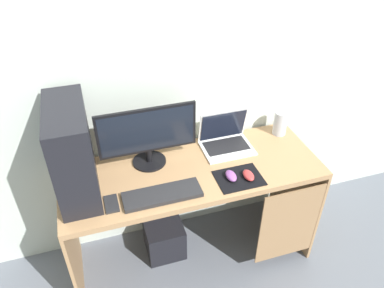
{
  "coord_description": "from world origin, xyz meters",
  "views": [
    {
      "loc": [
        -0.5,
        -1.59,
        2.15
      ],
      "look_at": [
        0.0,
        0.0,
        0.94
      ],
      "focal_mm": 34.89,
      "sensor_mm": 36.0,
      "label": 1
    }
  ],
  "objects_px": {
    "speaker": "(280,123)",
    "mouse_right": "(248,175)",
    "pc_tower": "(72,152)",
    "laptop": "(226,140)",
    "mouse_left": "(231,176)",
    "subwoofer": "(164,238)",
    "keyboard": "(162,195)",
    "monitor": "(147,135)",
    "cell_phone": "(112,204)"
  },
  "relations": [
    {
      "from": "mouse_right",
      "to": "monitor",
      "type": "bearing_deg",
      "value": 148.81
    },
    {
      "from": "cell_phone",
      "to": "keyboard",
      "type": "bearing_deg",
      "value": -4.26
    },
    {
      "from": "speaker",
      "to": "mouse_right",
      "type": "bearing_deg",
      "value": -137.25
    },
    {
      "from": "monitor",
      "to": "laptop",
      "type": "bearing_deg",
      "value": 2.54
    },
    {
      "from": "keyboard",
      "to": "cell_phone",
      "type": "relative_size",
      "value": 3.23
    },
    {
      "from": "pc_tower",
      "to": "subwoofer",
      "type": "xyz_separation_m",
      "value": [
        0.45,
        0.05,
        -0.88
      ]
    },
    {
      "from": "laptop",
      "to": "keyboard",
      "type": "bearing_deg",
      "value": -146.69
    },
    {
      "from": "pc_tower",
      "to": "laptop",
      "type": "xyz_separation_m",
      "value": [
        0.9,
        0.12,
        -0.2
      ]
    },
    {
      "from": "speaker",
      "to": "mouse_right",
      "type": "xyz_separation_m",
      "value": [
        -0.38,
        -0.35,
        -0.06
      ]
    },
    {
      "from": "keyboard",
      "to": "mouse_left",
      "type": "distance_m",
      "value": 0.4
    },
    {
      "from": "monitor",
      "to": "cell_phone",
      "type": "height_order",
      "value": "monitor"
    },
    {
      "from": "subwoofer",
      "to": "pc_tower",
      "type": "bearing_deg",
      "value": -173.68
    },
    {
      "from": "mouse_right",
      "to": "cell_phone",
      "type": "distance_m",
      "value": 0.76
    },
    {
      "from": "monitor",
      "to": "subwoofer",
      "type": "relative_size",
      "value": 2.25
    },
    {
      "from": "monitor",
      "to": "mouse_left",
      "type": "relative_size",
      "value": 5.87
    },
    {
      "from": "laptop",
      "to": "mouse_right",
      "type": "bearing_deg",
      "value": -88.16
    },
    {
      "from": "keyboard",
      "to": "mouse_left",
      "type": "relative_size",
      "value": 4.38
    },
    {
      "from": "laptop",
      "to": "mouse_left",
      "type": "distance_m",
      "value": 0.31
    },
    {
      "from": "laptop",
      "to": "speaker",
      "type": "height_order",
      "value": "laptop"
    },
    {
      "from": "laptop",
      "to": "monitor",
      "type": "bearing_deg",
      "value": -177.46
    },
    {
      "from": "monitor",
      "to": "mouse_left",
      "type": "distance_m",
      "value": 0.52
    },
    {
      "from": "pc_tower",
      "to": "mouse_left",
      "type": "distance_m",
      "value": 0.86
    },
    {
      "from": "laptop",
      "to": "mouse_left",
      "type": "height_order",
      "value": "laptop"
    },
    {
      "from": "mouse_left",
      "to": "subwoofer",
      "type": "xyz_separation_m",
      "value": [
        -0.36,
        0.22,
        -0.65
      ]
    },
    {
      "from": "monitor",
      "to": "laptop",
      "type": "distance_m",
      "value": 0.51
    },
    {
      "from": "laptop",
      "to": "keyboard",
      "type": "height_order",
      "value": "laptop"
    },
    {
      "from": "mouse_left",
      "to": "speaker",
      "type": "bearing_deg",
      "value": 34.48
    },
    {
      "from": "monitor",
      "to": "mouse_left",
      "type": "bearing_deg",
      "value": -34.44
    },
    {
      "from": "pc_tower",
      "to": "monitor",
      "type": "height_order",
      "value": "pc_tower"
    },
    {
      "from": "speaker",
      "to": "subwoofer",
      "type": "height_order",
      "value": "speaker"
    },
    {
      "from": "keyboard",
      "to": "pc_tower",
      "type": "bearing_deg",
      "value": 154.53
    },
    {
      "from": "speaker",
      "to": "mouse_right",
      "type": "relative_size",
      "value": 1.7
    },
    {
      "from": "pc_tower",
      "to": "monitor",
      "type": "distance_m",
      "value": 0.42
    },
    {
      "from": "subwoofer",
      "to": "cell_phone",
      "type": "bearing_deg",
      "value": -143.99
    },
    {
      "from": "pc_tower",
      "to": "laptop",
      "type": "distance_m",
      "value": 0.93
    },
    {
      "from": "mouse_left",
      "to": "subwoofer",
      "type": "relative_size",
      "value": 0.38
    },
    {
      "from": "cell_phone",
      "to": "subwoofer",
      "type": "bearing_deg",
      "value": 36.01
    },
    {
      "from": "speaker",
      "to": "mouse_right",
      "type": "height_order",
      "value": "speaker"
    },
    {
      "from": "keyboard",
      "to": "subwoofer",
      "type": "relative_size",
      "value": 1.67
    },
    {
      "from": "cell_phone",
      "to": "subwoofer",
      "type": "xyz_separation_m",
      "value": [
        0.31,
        0.23,
        -0.64
      ]
    },
    {
      "from": "mouse_left",
      "to": "pc_tower",
      "type": "bearing_deg",
      "value": 167.83
    },
    {
      "from": "speaker",
      "to": "mouse_left",
      "type": "relative_size",
      "value": 1.7
    },
    {
      "from": "pc_tower",
      "to": "mouse_right",
      "type": "distance_m",
      "value": 0.96
    },
    {
      "from": "mouse_left",
      "to": "cell_phone",
      "type": "distance_m",
      "value": 0.67
    },
    {
      "from": "laptop",
      "to": "mouse_left",
      "type": "xyz_separation_m",
      "value": [
        -0.08,
        -0.3,
        -0.03
      ]
    },
    {
      "from": "speaker",
      "to": "laptop",
      "type": "bearing_deg",
      "value": -176.1
    },
    {
      "from": "pc_tower",
      "to": "keyboard",
      "type": "distance_m",
      "value": 0.51
    },
    {
      "from": "mouse_right",
      "to": "mouse_left",
      "type": "bearing_deg",
      "value": 165.26
    },
    {
      "from": "pc_tower",
      "to": "speaker",
      "type": "height_order",
      "value": "pc_tower"
    },
    {
      "from": "pc_tower",
      "to": "monitor",
      "type": "xyz_separation_m",
      "value": [
        0.41,
        0.1,
        -0.05
      ]
    }
  ]
}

